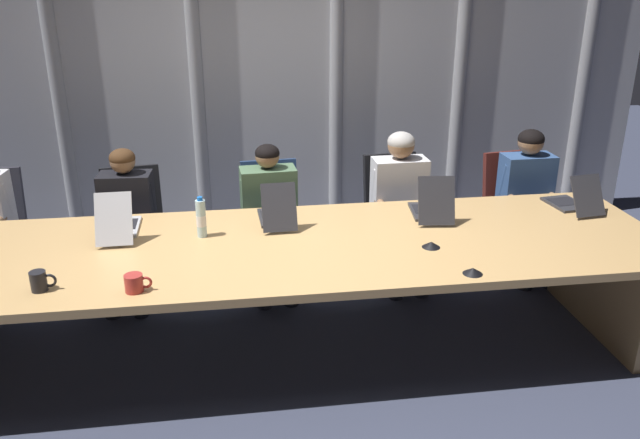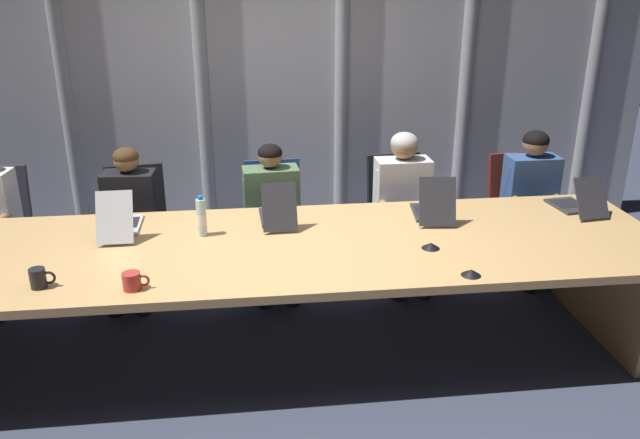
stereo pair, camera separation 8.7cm
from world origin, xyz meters
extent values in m
plane|color=#383D51|center=(0.00, 0.00, 0.00)|extent=(14.10, 14.10, 0.00)
cube|color=tan|center=(0.00, 0.00, 0.73)|extent=(4.74, 1.31, 0.05)
cube|color=black|center=(0.00, 0.00, 0.66)|extent=(4.03, 0.10, 0.06)
cube|color=tan|center=(2.12, 0.00, 0.35)|extent=(0.08, 1.11, 0.70)
cube|color=#B2B2B7|center=(0.00, 2.12, 1.60)|extent=(7.05, 0.10, 3.19)
cylinder|color=gray|center=(-1.67, 2.06, 1.60)|extent=(0.12, 0.12, 3.13)
cylinder|color=gray|center=(-0.53, 2.06, 1.60)|extent=(0.12, 0.12, 3.13)
cylinder|color=gray|center=(0.68, 2.06, 1.60)|extent=(0.12, 0.12, 3.13)
cylinder|color=gray|center=(1.80, 2.06, 1.60)|extent=(0.12, 0.12, 3.13)
cylinder|color=gray|center=(3.00, 2.06, 1.60)|extent=(0.12, 0.12, 3.13)
cube|color=#BCBCC1|center=(-0.99, 0.40, 0.76)|extent=(0.22, 0.34, 0.02)
cube|color=black|center=(-0.99, 0.42, 0.77)|extent=(0.19, 0.19, 0.00)
cube|color=#BCBCC1|center=(-0.99, 0.15, 0.91)|extent=(0.22, 0.16, 0.29)
cube|color=black|center=(-0.99, 0.16, 0.92)|extent=(0.20, 0.14, 0.26)
cube|color=#2D2D33|center=(0.00, 0.44, 0.76)|extent=(0.23, 0.33, 0.02)
cube|color=black|center=(0.00, 0.46, 0.77)|extent=(0.19, 0.18, 0.00)
cube|color=#2D2D33|center=(0.01, 0.22, 0.91)|extent=(0.22, 0.13, 0.29)
cube|color=black|center=(0.01, 0.22, 0.91)|extent=(0.20, 0.12, 0.26)
cube|color=#2D2D33|center=(1.04, 0.40, 0.76)|extent=(0.27, 0.36, 0.02)
cube|color=black|center=(1.04, 0.42, 0.77)|extent=(0.22, 0.20, 0.00)
cube|color=#2D2D33|center=(1.02, 0.18, 0.92)|extent=(0.25, 0.14, 0.30)
cube|color=black|center=(1.02, 0.18, 0.92)|extent=(0.22, 0.12, 0.27)
cube|color=#2D2D33|center=(2.04, 0.41, 0.76)|extent=(0.25, 0.32, 0.02)
cube|color=black|center=(2.04, 0.43, 0.77)|extent=(0.20, 0.18, 0.00)
cube|color=#2D2D33|center=(2.07, 0.19, 0.89)|extent=(0.23, 0.17, 0.25)
cube|color=black|center=(2.07, 0.20, 0.90)|extent=(0.21, 0.15, 0.23)
cylinder|color=black|center=(-2.03, 1.01, 0.02)|extent=(0.60, 0.60, 0.04)
cube|color=black|center=(-1.01, 1.01, 0.43)|extent=(0.53, 0.53, 0.08)
cube|color=black|center=(-1.04, 1.23, 0.69)|extent=(0.44, 0.16, 0.45)
cylinder|color=#262628|center=(-1.01, 1.01, 0.22)|extent=(0.05, 0.05, 0.35)
cylinder|color=black|center=(-1.01, 1.01, 0.02)|extent=(0.60, 0.60, 0.04)
cube|color=navy|center=(0.02, 1.01, 0.43)|extent=(0.51, 0.51, 0.08)
cube|color=navy|center=(0.01, 1.23, 0.70)|extent=(0.44, 0.14, 0.45)
cylinder|color=#262628|center=(0.02, 1.01, 0.22)|extent=(0.05, 0.05, 0.35)
cylinder|color=black|center=(0.02, 1.01, 0.02)|extent=(0.60, 0.60, 0.04)
cube|color=black|center=(1.01, 1.01, 0.43)|extent=(0.54, 0.54, 0.08)
cube|color=black|center=(0.98, 1.23, 0.70)|extent=(0.44, 0.17, 0.47)
cylinder|color=#262628|center=(1.01, 1.01, 0.22)|extent=(0.05, 0.05, 0.35)
cylinder|color=black|center=(1.01, 1.01, 0.02)|extent=(0.60, 0.60, 0.04)
cube|color=#511E19|center=(2.01, 1.01, 0.43)|extent=(0.54, 0.54, 0.08)
cube|color=#511E19|center=(1.98, 1.23, 0.69)|extent=(0.44, 0.17, 0.45)
cylinder|color=#262628|center=(2.01, 1.01, 0.22)|extent=(0.05, 0.05, 0.35)
cylinder|color=black|center=(2.01, 1.01, 0.02)|extent=(0.60, 0.60, 0.04)
cylinder|color=silver|center=(-1.87, 0.97, 0.79)|extent=(0.08, 0.14, 0.27)
cube|color=black|center=(-1.04, 0.99, 0.71)|extent=(0.38, 0.24, 0.47)
sphere|color=#8C6647|center=(-1.04, 0.99, 1.03)|extent=(0.18, 0.18, 0.18)
ellipsoid|color=#472D19|center=(-1.04, 0.99, 1.06)|extent=(0.18, 0.18, 0.13)
cylinder|color=black|center=(-0.88, 0.98, 0.75)|extent=(0.08, 0.14, 0.27)
cylinder|color=#8C6647|center=(-0.89, 0.77, 0.63)|extent=(0.08, 0.30, 0.06)
cylinder|color=black|center=(-1.19, 1.00, 0.75)|extent=(0.08, 0.14, 0.27)
cylinder|color=#8C6647|center=(-1.20, 0.79, 0.63)|extent=(0.08, 0.30, 0.06)
cylinder|color=#262833|center=(-0.95, 0.78, 0.44)|extent=(0.15, 0.41, 0.13)
cylinder|color=#262833|center=(-0.96, 0.60, 0.23)|extent=(0.11, 0.11, 0.45)
cylinder|color=#262833|center=(-1.15, 0.80, 0.44)|extent=(0.15, 0.41, 0.13)
cylinder|color=#262833|center=(-1.16, 0.62, 0.23)|extent=(0.11, 0.11, 0.45)
cube|color=#4C6B4C|center=(-0.01, 0.99, 0.70)|extent=(0.42, 0.25, 0.46)
sphere|color=#8C6647|center=(-0.01, 0.99, 1.03)|extent=(0.18, 0.18, 0.18)
ellipsoid|color=black|center=(-0.01, 0.99, 1.05)|extent=(0.18, 0.18, 0.13)
cylinder|color=#4C6B4C|center=(0.16, 1.00, 0.75)|extent=(0.08, 0.14, 0.27)
cylinder|color=#8C6647|center=(0.18, 0.79, 0.63)|extent=(0.08, 0.30, 0.06)
cylinder|color=#4C6B4C|center=(-0.18, 0.98, 0.75)|extent=(0.08, 0.14, 0.27)
cylinder|color=#8C6647|center=(-0.17, 0.77, 0.63)|extent=(0.08, 0.30, 0.06)
cylinder|color=#262833|center=(0.10, 0.80, 0.44)|extent=(0.16, 0.41, 0.13)
cylinder|color=#262833|center=(0.11, 0.62, 0.23)|extent=(0.11, 0.11, 0.45)
cylinder|color=#262833|center=(-0.10, 0.78, 0.44)|extent=(0.16, 0.41, 0.13)
cylinder|color=#262833|center=(-0.09, 0.60, 0.23)|extent=(0.11, 0.11, 0.45)
cube|color=silver|center=(0.99, 0.99, 0.72)|extent=(0.41, 0.23, 0.50)
sphere|color=#8C6647|center=(0.99, 0.99, 1.07)|extent=(0.20, 0.20, 0.20)
ellipsoid|color=#B2ADA8|center=(0.99, 0.99, 1.10)|extent=(0.21, 0.21, 0.15)
cylinder|color=silver|center=(1.17, 0.99, 0.78)|extent=(0.07, 0.14, 0.27)
cylinder|color=#8C6647|center=(1.17, 0.78, 0.66)|extent=(0.07, 0.30, 0.06)
cylinder|color=silver|center=(0.82, 0.99, 0.78)|extent=(0.07, 0.14, 0.27)
cylinder|color=#8C6647|center=(0.82, 0.78, 0.66)|extent=(0.07, 0.30, 0.06)
cylinder|color=#262833|center=(1.09, 0.79, 0.44)|extent=(0.14, 0.40, 0.13)
cylinder|color=#262833|center=(1.10, 0.61, 0.23)|extent=(0.11, 0.11, 0.45)
cylinder|color=#262833|center=(0.89, 0.79, 0.44)|extent=(0.14, 0.40, 0.13)
cylinder|color=#262833|center=(0.90, 0.61, 0.23)|extent=(0.11, 0.11, 0.45)
cube|color=#335184|center=(2.02, 0.99, 0.71)|extent=(0.40, 0.22, 0.48)
sphere|color=#8C6647|center=(2.02, 0.99, 1.06)|extent=(0.20, 0.20, 0.20)
ellipsoid|color=black|center=(2.02, 0.99, 1.08)|extent=(0.20, 0.20, 0.15)
cylinder|color=#335184|center=(2.19, 0.99, 0.76)|extent=(0.07, 0.14, 0.27)
cylinder|color=#8C6647|center=(2.19, 0.78, 0.65)|extent=(0.06, 0.30, 0.06)
cylinder|color=#335184|center=(1.85, 0.99, 0.76)|extent=(0.07, 0.14, 0.27)
cylinder|color=#8C6647|center=(1.85, 0.78, 0.65)|extent=(0.06, 0.30, 0.06)
cylinder|color=#262833|center=(2.12, 0.79, 0.44)|extent=(0.13, 0.40, 0.13)
cylinder|color=#262833|center=(2.12, 0.61, 0.23)|extent=(0.11, 0.11, 0.45)
cylinder|color=#262833|center=(1.92, 0.79, 0.44)|extent=(0.13, 0.40, 0.13)
cylinder|color=#262833|center=(1.92, 0.61, 0.23)|extent=(0.11, 0.11, 0.45)
cylinder|color=silver|center=(-0.48, 0.20, 0.87)|extent=(0.06, 0.06, 0.24)
cylinder|color=white|center=(-0.48, 0.20, 0.86)|extent=(0.06, 0.06, 0.07)
cylinder|color=blue|center=(-0.48, 0.20, 1.00)|extent=(0.03, 0.03, 0.02)
cylinder|color=#B2332D|center=(-0.80, -0.49, 0.80)|extent=(0.10, 0.10, 0.09)
torus|color=#B2332D|center=(-0.74, -0.49, 0.80)|extent=(0.07, 0.01, 0.07)
cylinder|color=black|center=(-1.29, -0.41, 0.81)|extent=(0.08, 0.08, 0.11)
torus|color=black|center=(-1.24, -0.41, 0.81)|extent=(0.07, 0.01, 0.07)
cone|color=black|center=(1.00, -0.55, 0.77)|extent=(0.11, 0.11, 0.03)
cone|color=black|center=(0.88, -0.17, 0.77)|extent=(0.11, 0.11, 0.03)
camera|label=1|loc=(-0.28, -3.56, 2.31)|focal=36.15mm
camera|label=2|loc=(-0.19, -3.57, 2.31)|focal=36.15mm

